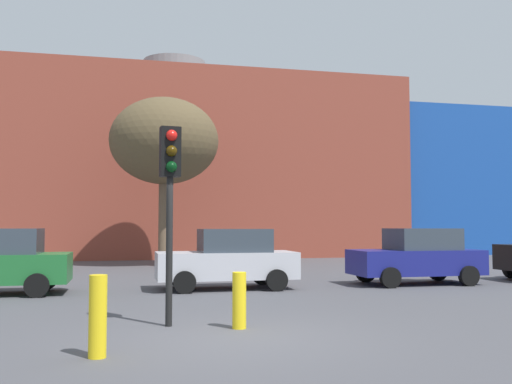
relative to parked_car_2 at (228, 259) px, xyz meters
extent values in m
plane|color=#47474C|center=(-1.09, -6.86, -0.84)|extent=(200.00, 200.00, 0.00)
cube|color=brown|center=(0.16, 20.92, 4.37)|extent=(25.98, 13.98, 10.42)
cube|color=#19479E|center=(17.62, 20.92, 3.74)|extent=(8.94, 12.58, 9.14)
cylinder|color=slate|center=(0.16, 20.92, 10.58)|extent=(4.00, 4.00, 2.00)
cube|color=#333D47|center=(-5.98, 0.00, 0.54)|extent=(1.96, 1.50, 0.65)
cylinder|color=black|center=(-4.95, -0.86, -0.54)|extent=(0.60, 0.21, 0.60)
cylinder|color=black|center=(-4.95, 0.86, -0.54)|extent=(0.60, 0.21, 0.60)
cube|color=silver|center=(-0.06, 0.00, -0.17)|extent=(3.88, 1.66, 0.74)
cube|color=#333D47|center=(0.17, 0.00, 0.52)|extent=(1.94, 1.48, 0.65)
cylinder|color=black|center=(-1.31, -0.85, -0.54)|extent=(0.59, 0.20, 0.59)
cylinder|color=black|center=(-1.31, 0.85, -0.54)|extent=(0.59, 0.20, 0.59)
cylinder|color=black|center=(1.19, -0.85, -0.54)|extent=(0.59, 0.20, 0.59)
cylinder|color=black|center=(1.19, 0.85, -0.54)|extent=(0.59, 0.20, 0.59)
cube|color=navy|center=(5.78, 0.00, -0.17)|extent=(3.90, 1.67, 0.74)
cube|color=#333D47|center=(6.01, 0.00, 0.53)|extent=(1.95, 1.49, 0.65)
cylinder|color=black|center=(4.53, -0.86, -0.54)|extent=(0.59, 0.20, 0.59)
cylinder|color=black|center=(4.53, 0.86, -0.54)|extent=(0.59, 0.20, 0.59)
cylinder|color=black|center=(7.04, -0.86, -0.54)|extent=(0.59, 0.20, 0.59)
cylinder|color=black|center=(7.04, 0.86, -0.54)|extent=(0.59, 0.20, 0.59)
cylinder|color=black|center=(-2.07, -5.62, 0.49)|extent=(0.12, 0.12, 2.65)
cube|color=black|center=(-2.07, -5.62, 2.26)|extent=(0.38, 0.28, 0.90)
sphere|color=red|center=(-2.06, -5.76, 2.54)|extent=(0.20, 0.20, 0.20)
sphere|color=#3C2905|center=(-2.06, -5.76, 2.26)|extent=(0.20, 0.20, 0.20)
sphere|color=black|center=(-2.06, -5.76, 1.98)|extent=(0.20, 0.20, 0.20)
cylinder|color=brown|center=(-1.20, 9.47, 1.27)|extent=(0.45, 0.45, 4.20)
ellipsoid|color=brown|center=(-1.20, 9.47, 4.69)|extent=(4.80, 4.80, 3.84)
cylinder|color=yellow|center=(-0.90, -6.13, -0.35)|extent=(0.24, 0.24, 0.97)
cylinder|color=yellow|center=(-3.19, -7.84, -0.28)|extent=(0.24, 0.24, 1.11)
camera|label=1|loc=(-2.85, -15.89, 0.94)|focal=40.01mm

